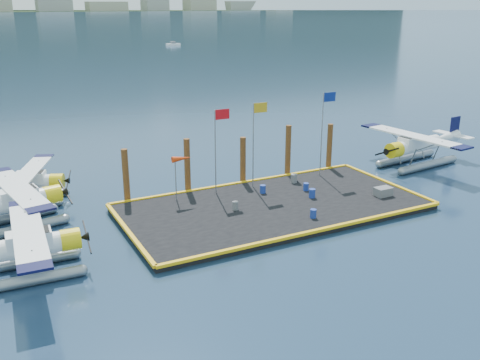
% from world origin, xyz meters
% --- Properties ---
extents(ground, '(4000.00, 4000.00, 0.00)m').
position_xyz_m(ground, '(0.00, 0.00, 0.00)').
color(ground, '#162B43').
rests_on(ground, ground).
extents(dock, '(20.00, 10.00, 0.40)m').
position_xyz_m(dock, '(0.00, 0.00, 0.20)').
color(dock, black).
rests_on(dock, ground).
extents(dock_bumpers, '(20.25, 10.25, 0.18)m').
position_xyz_m(dock_bumpers, '(0.00, 0.00, 0.49)').
color(dock_bumpers, '#F0AE0E').
rests_on(dock_bumpers, dock).
extents(far_backdrop, '(3050.00, 2050.00, 810.00)m').
position_xyz_m(far_backdrop, '(239.91, 1737.52, 9.45)').
color(far_backdrop, black).
rests_on(far_backdrop, ground).
extents(seaplane_a, '(8.55, 9.42, 3.35)m').
position_xyz_m(seaplane_a, '(-16.01, -2.21, 1.46)').
color(seaplane_a, gray).
rests_on(seaplane_a, ground).
extents(seaplane_b, '(8.94, 9.78, 3.46)m').
position_xyz_m(seaplane_b, '(-15.82, 4.68, 1.51)').
color(seaplane_b, gray).
rests_on(seaplane_b, ground).
extents(seaplane_c, '(7.90, 8.34, 3.03)m').
position_xyz_m(seaplane_c, '(-14.56, 9.25, 1.32)').
color(seaplane_c, gray).
rests_on(seaplane_c, ground).
extents(seaplane_d, '(9.46, 10.44, 3.69)m').
position_xyz_m(seaplane_d, '(15.93, 3.33, 1.61)').
color(seaplane_d, gray).
rests_on(seaplane_d, ground).
extents(drum_0, '(0.40, 0.40, 0.56)m').
position_xyz_m(drum_0, '(-2.73, 0.28, 0.68)').
color(drum_0, slate).
rests_on(drum_0, dock).
extents(drum_1, '(0.44, 0.44, 0.62)m').
position_xyz_m(drum_1, '(3.08, -0.10, 0.71)').
color(drum_1, navy).
rests_on(drum_1, dock).
extents(drum_2, '(0.39, 0.39, 0.55)m').
position_xyz_m(drum_2, '(3.53, 1.34, 0.68)').
color(drum_2, navy).
rests_on(drum_2, dock).
extents(drum_3, '(0.40, 0.40, 0.56)m').
position_xyz_m(drum_3, '(1.03, -3.20, 0.68)').
color(drum_3, navy).
rests_on(drum_3, dock).
extents(drum_4, '(0.47, 0.47, 0.66)m').
position_xyz_m(drum_4, '(3.71, 3.23, 0.73)').
color(drum_4, slate).
rests_on(drum_4, dock).
extents(drum_5, '(0.41, 0.41, 0.58)m').
position_xyz_m(drum_5, '(0.49, 2.30, 0.69)').
color(drum_5, navy).
rests_on(drum_5, dock).
extents(crate, '(1.20, 0.80, 0.60)m').
position_xyz_m(crate, '(7.75, -2.07, 0.70)').
color(crate, slate).
rests_on(crate, dock).
extents(flagpole_red, '(1.14, 0.08, 6.00)m').
position_xyz_m(flagpole_red, '(-2.29, 3.80, 4.40)').
color(flagpole_red, gray).
rests_on(flagpole_red, dock).
extents(flagpole_yellow, '(1.14, 0.08, 6.20)m').
position_xyz_m(flagpole_yellow, '(0.70, 3.80, 4.51)').
color(flagpole_yellow, gray).
rests_on(flagpole_yellow, dock).
extents(flagpole_blue, '(1.14, 0.08, 6.50)m').
position_xyz_m(flagpole_blue, '(6.70, 3.80, 4.69)').
color(flagpole_blue, gray).
rests_on(flagpole_blue, dock).
extents(windsock, '(1.40, 0.44, 3.12)m').
position_xyz_m(windsock, '(-5.03, 3.80, 3.23)').
color(windsock, gray).
rests_on(windsock, dock).
extents(piling_0, '(0.44, 0.44, 4.00)m').
position_xyz_m(piling_0, '(-8.50, 5.40, 2.00)').
color(piling_0, '#4E2B16').
rests_on(piling_0, ground).
extents(piling_1, '(0.44, 0.44, 4.20)m').
position_xyz_m(piling_1, '(-4.00, 5.40, 2.10)').
color(piling_1, '#4E2B16').
rests_on(piling_1, ground).
extents(piling_2, '(0.44, 0.44, 3.80)m').
position_xyz_m(piling_2, '(0.50, 5.40, 1.90)').
color(piling_2, '#4E2B16').
rests_on(piling_2, ground).
extents(piling_3, '(0.44, 0.44, 4.30)m').
position_xyz_m(piling_3, '(4.50, 5.40, 2.15)').
color(piling_3, '#4E2B16').
rests_on(piling_3, ground).
extents(piling_4, '(0.44, 0.44, 4.00)m').
position_xyz_m(piling_4, '(8.50, 5.40, 2.00)').
color(piling_4, '#4E2B16').
rests_on(piling_4, ground).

